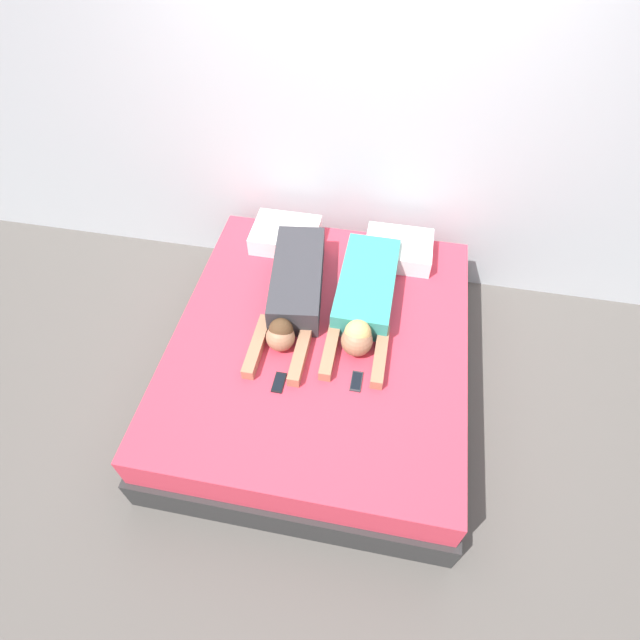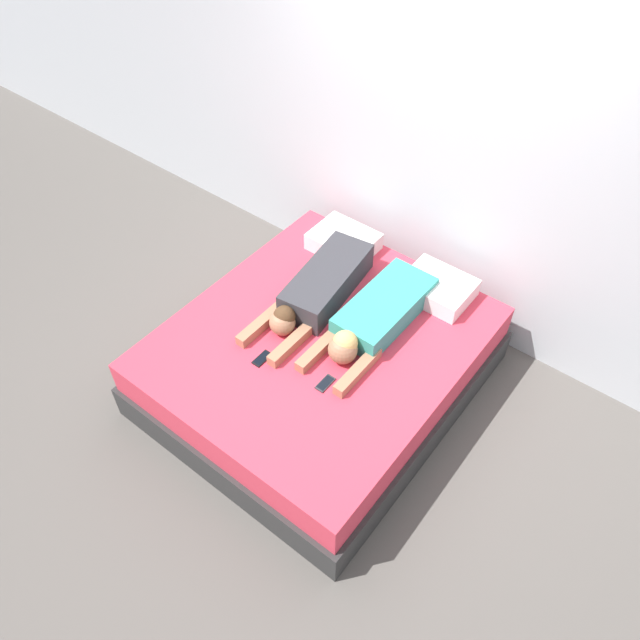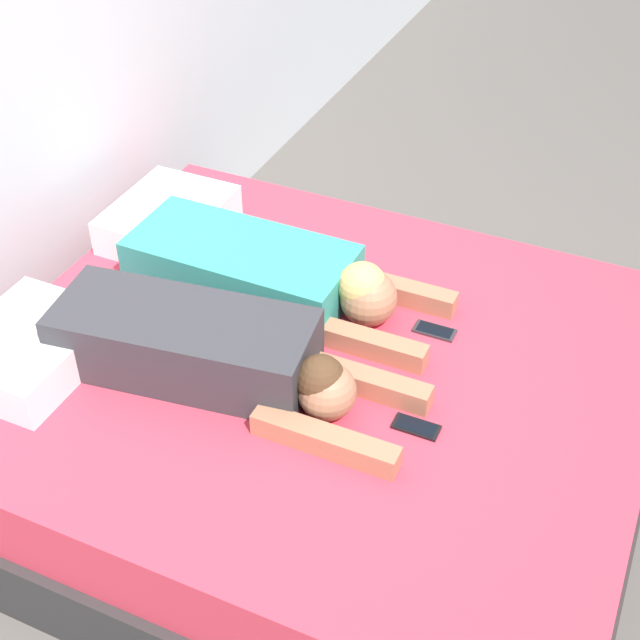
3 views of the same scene
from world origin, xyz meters
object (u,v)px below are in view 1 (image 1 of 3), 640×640
object	(u,v)px
cell_phone_right	(356,381)
bed	(320,360)
pillow_head_left	(286,235)
pillow_head_right	(398,249)
person_left	(294,290)
cell_phone_left	(279,382)
person_right	(364,298)

from	to	relation	value
cell_phone_right	bed	bearing A→B (deg)	132.71
pillow_head_left	pillow_head_right	size ratio (longest dim) A/B	1.00
pillow_head_left	person_left	world-z (taller)	person_left
bed	cell_phone_left	size ratio (longest dim) A/B	15.39
bed	pillow_head_right	size ratio (longest dim) A/B	4.54
pillow_head_right	person_left	size ratio (longest dim) A/B	0.40
pillow_head_right	cell_phone_left	xyz separation A→B (m)	(-0.56, -1.17, -0.06)
pillow_head_right	cell_phone_right	bearing A→B (deg)	-97.07
bed	pillow_head_right	world-z (taller)	pillow_head_right
cell_phone_left	cell_phone_right	world-z (taller)	same
bed	person_left	size ratio (longest dim) A/B	1.80
bed	cell_phone_left	bearing A→B (deg)	-113.68
cell_phone_right	pillow_head_right	bearing A→B (deg)	82.93
pillow_head_left	person_right	xyz separation A→B (m)	(0.63, -0.51, 0.02)
bed	pillow_head_left	xyz separation A→B (m)	(-0.40, 0.79, 0.33)
bed	pillow_head_left	world-z (taller)	pillow_head_left
person_left	cell_phone_right	xyz separation A→B (m)	(0.48, -0.54, -0.09)
pillow_head_right	cell_phone_left	distance (m)	1.30
person_left	person_right	size ratio (longest dim) A/B	1.05
bed	cell_phone_left	distance (m)	0.49
pillow_head_left	person_right	distance (m)	0.81
person_right	pillow_head_left	bearing A→B (deg)	140.88
pillow_head_left	person_left	xyz separation A→B (m)	(0.18, -0.54, 0.03)
person_right	cell_phone_left	xyz separation A→B (m)	(-0.40, -0.66, -0.08)
bed	person_left	bearing A→B (deg)	129.99
bed	person_right	world-z (taller)	person_right
cell_phone_left	cell_phone_right	distance (m)	0.44
cell_phone_right	person_right	bearing A→B (deg)	93.43
bed	pillow_head_left	bearing A→B (deg)	116.71
cell_phone_right	cell_phone_left	bearing A→B (deg)	-168.18
person_left	cell_phone_left	bearing A→B (deg)	-85.61
person_left	person_right	distance (m)	0.45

